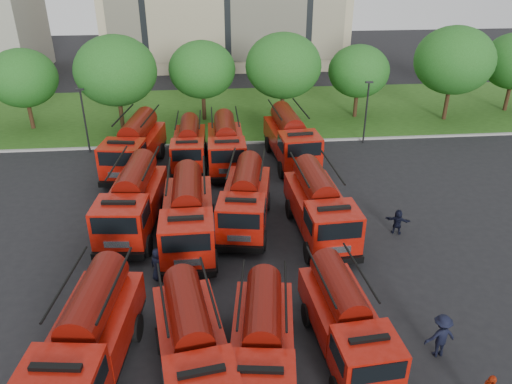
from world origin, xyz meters
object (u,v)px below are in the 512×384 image
Objects in this scene: fire_truck_8 at (135,146)px; firefighter_4 at (160,279)px; fire_truck_9 at (189,145)px; fire_truck_11 at (291,138)px; fire_truck_3 at (346,320)px; fire_truck_0 at (88,340)px; fire_truck_1 at (193,347)px; fire_truck_5 at (188,215)px; fire_truck_4 at (133,201)px; fire_truck_6 at (245,199)px; fire_truck_7 at (320,206)px; firefighter_5 at (396,233)px; fire_truck_10 at (226,145)px; firefighter_3 at (437,354)px; fire_truck_2 at (262,345)px.

firefighter_4 is (2.66, -13.43, -1.82)m from fire_truck_8.
fire_truck_11 is at bearing 0.12° from fire_truck_9.
fire_truck_3 reaches higher than firefighter_4.
fire_truck_1 is at bearing -1.70° from fire_truck_0.
fire_truck_4 is at bearing 148.28° from fire_truck_5.
fire_truck_0 reaches higher than fire_truck_6.
fire_truck_0 is at bearing 177.29° from fire_truck_3.
fire_truck_7 reaches higher than firefighter_4.
fire_truck_6 is at bearing -105.58° from firefighter_4.
fire_truck_5 is 12.95m from fire_truck_11.
firefighter_5 is (5.27, 8.56, -1.53)m from fire_truck_3.
fire_truck_4 reaches higher than fire_truck_9.
firefighter_5 is (9.33, -10.27, -1.70)m from fire_truck_10.
fire_truck_3 is at bearing -0.29° from fire_truck_1.
fire_truck_0 is 6.41m from firefighter_4.
fire_truck_6 is 0.94× the size of fire_truck_11.
fire_truck_0 is 3.96× the size of firefighter_3.
firefighter_4 is (-1.86, 6.41, -1.61)m from fire_truck_1.
fire_truck_10 is (2.44, 10.16, -0.09)m from fire_truck_5.
fire_truck_10 is (2.00, 19.80, 0.08)m from fire_truck_1.
fire_truck_10 is at bearing 104.74° from fire_truck_6.
fire_truck_2 is at bearing -116.18° from fire_truck_7.
firefighter_4 is at bearing -114.59° from fire_truck_5.
fire_truck_6 is 9.67m from fire_truck_9.
fire_truck_2 is at bearing -88.33° from fire_truck_10.
fire_truck_5 reaches higher than fire_truck_7.
fire_truck_0 reaches higher than fire_truck_10.
fire_truck_4 is (-3.62, 11.53, 0.18)m from fire_truck_1.
fire_truck_6 is at bearing -118.94° from fire_truck_11.
fire_truck_2 is 13.08m from firefighter_5.
firefighter_4 is (-8.72, -3.59, -1.75)m from fire_truck_7.
firefighter_3 is (10.50, -20.08, -1.54)m from fire_truck_9.
fire_truck_5 is 1.01× the size of fire_truck_7.
fire_truck_3 is 19.26m from fire_truck_10.
fire_truck_5 reaches higher than fire_truck_3.
fire_truck_2 is 20.75m from fire_truck_9.
fire_truck_11 is 4.09× the size of firefighter_3.
fire_truck_4 is at bearing -124.22° from fire_truck_10.
fire_truck_9 is at bearing -19.51° from firefighter_5.
fire_truck_4 reaches higher than fire_truck_1.
fire_truck_3 reaches higher than firefighter_3.
fire_truck_4 is at bearing -107.64° from fire_truck_9.
fire_truck_4 is 3.70m from fire_truck_5.
fire_truck_11 is at bearing 85.75° from fire_truck_2.
fire_truck_2 is at bearing 151.89° from firefighter_4.
fire_truck_9 is (3.25, 19.80, -0.20)m from fire_truck_0.
fire_truck_1 is 4.10× the size of firefighter_4.
fire_truck_5 is (-3.03, 9.72, 0.23)m from fire_truck_2.
fire_truck_0 is at bearing -107.20° from fire_truck_10.
fire_truck_1 is (3.93, -0.61, -0.13)m from fire_truck_0.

